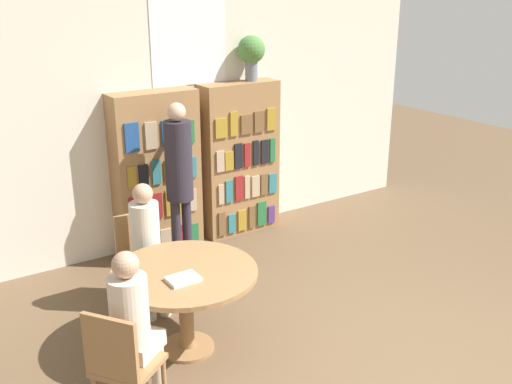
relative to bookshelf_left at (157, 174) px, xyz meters
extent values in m
cube|color=beige|center=(0.53, 0.19, 0.60)|extent=(6.40, 0.06, 3.00)
cube|color=white|center=(0.53, 0.16, 1.45)|extent=(0.90, 0.01, 1.10)
cube|color=olive|center=(0.00, 0.00, 0.00)|extent=(0.95, 0.32, 1.80)
cube|color=black|center=(-0.34, -0.17, -0.69)|extent=(0.14, 0.02, 0.30)
cube|color=#4C2D6B|center=(-0.17, -0.17, -0.73)|extent=(0.10, 0.02, 0.22)
cube|color=tan|center=(-0.01, -0.17, -0.71)|extent=(0.12, 0.02, 0.25)
cube|color=maroon|center=(0.17, -0.17, -0.71)|extent=(0.15, 0.02, 0.25)
cube|color=#236638|center=(0.34, -0.17, -0.72)|extent=(0.12, 0.02, 0.23)
cube|color=maroon|center=(-0.33, -0.17, -0.30)|extent=(0.15, 0.02, 0.30)
cube|color=maroon|center=(-0.11, -0.17, -0.30)|extent=(0.15, 0.02, 0.29)
cube|color=olive|center=(0.11, -0.17, -0.30)|extent=(0.18, 0.02, 0.30)
cube|color=tan|center=(0.33, -0.17, -0.32)|extent=(0.12, 0.02, 0.25)
cube|color=olive|center=(-0.35, -0.17, 0.07)|extent=(0.09, 0.02, 0.24)
cube|color=black|center=(-0.22, -0.17, 0.06)|extent=(0.10, 0.02, 0.24)
cube|color=#2D707A|center=(-0.07, -0.17, 0.08)|extent=(0.09, 0.02, 0.27)
cube|color=olive|center=(0.07, -0.17, 0.07)|extent=(0.10, 0.02, 0.24)
cube|color=#236638|center=(0.21, -0.17, 0.09)|extent=(0.12, 0.02, 0.29)
cube|color=#2D707A|center=(0.35, -0.17, 0.06)|extent=(0.10, 0.02, 0.23)
cube|color=navy|center=(-0.32, -0.17, 0.49)|extent=(0.15, 0.02, 0.30)
cube|color=tan|center=(-0.11, -0.17, 0.48)|extent=(0.13, 0.02, 0.28)
cube|color=navy|center=(0.10, -0.17, 0.48)|extent=(0.18, 0.02, 0.28)
cube|color=#236638|center=(0.31, -0.17, 0.46)|extent=(0.15, 0.02, 0.25)
cube|color=olive|center=(1.07, 0.00, 0.00)|extent=(0.95, 0.32, 1.80)
cube|color=brown|center=(0.71, -0.17, -0.69)|extent=(0.09, 0.02, 0.29)
cube|color=#2D707A|center=(0.85, -0.17, -0.72)|extent=(0.09, 0.02, 0.23)
cube|color=olive|center=(0.99, -0.17, -0.71)|extent=(0.11, 0.02, 0.25)
cube|color=brown|center=(1.13, -0.17, -0.70)|extent=(0.08, 0.02, 0.28)
cube|color=#236638|center=(1.27, -0.17, -0.69)|extent=(0.12, 0.02, 0.30)
cube|color=#4C2D6B|center=(1.42, -0.17, -0.73)|extent=(0.09, 0.02, 0.22)
cube|color=tan|center=(0.71, -0.17, -0.33)|extent=(0.07, 0.02, 0.23)
cube|color=#2D707A|center=(0.82, -0.17, -0.31)|extent=(0.09, 0.02, 0.27)
cube|color=maroon|center=(0.95, -0.17, -0.30)|extent=(0.11, 0.02, 0.29)
cube|color=tan|center=(1.06, -0.17, -0.31)|extent=(0.07, 0.02, 0.28)
cube|color=tan|center=(1.18, -0.17, -0.32)|extent=(0.11, 0.02, 0.25)
cube|color=brown|center=(1.31, -0.17, -0.32)|extent=(0.09, 0.02, 0.26)
cube|color=#2D707A|center=(1.43, -0.17, -0.32)|extent=(0.11, 0.02, 0.24)
cube|color=tan|center=(0.71, -0.17, 0.07)|extent=(0.10, 0.02, 0.24)
cube|color=olive|center=(0.82, -0.17, 0.06)|extent=(0.11, 0.02, 0.22)
cube|color=black|center=(0.95, -0.17, 0.09)|extent=(0.10, 0.02, 0.29)
cube|color=maroon|center=(1.07, -0.17, 0.09)|extent=(0.08, 0.02, 0.28)
cube|color=black|center=(1.19, -0.17, 0.09)|extent=(0.08, 0.02, 0.29)
cube|color=black|center=(1.31, -0.17, 0.09)|extent=(0.10, 0.02, 0.28)
cube|color=#236638|center=(1.42, -0.17, 0.09)|extent=(0.07, 0.02, 0.29)
cube|color=olive|center=(0.73, -0.17, 0.45)|extent=(0.15, 0.02, 0.22)
cube|color=olive|center=(0.89, -0.17, 0.48)|extent=(0.10, 0.02, 0.28)
cube|color=brown|center=(1.06, -0.17, 0.45)|extent=(0.15, 0.02, 0.22)
cube|color=brown|center=(1.23, -0.17, 0.46)|extent=(0.13, 0.02, 0.24)
cube|color=olive|center=(1.40, -0.17, 0.47)|extent=(0.13, 0.02, 0.26)
cylinder|color=slate|center=(1.24, 0.00, 1.02)|extent=(0.14, 0.14, 0.23)
sphere|color=#4C7F3D|center=(1.24, 0.00, 1.26)|extent=(0.31, 0.31, 0.31)
cylinder|color=olive|center=(-0.65, -1.92, -0.88)|extent=(0.44, 0.44, 0.03)
cylinder|color=olive|center=(-0.65, -1.92, -0.54)|extent=(0.12, 0.12, 0.65)
cylinder|color=olive|center=(-0.65, -1.92, -0.19)|extent=(1.17, 1.17, 0.04)
cube|color=olive|center=(-1.34, -2.40, -0.49)|extent=(0.56, 0.56, 0.04)
cube|color=olive|center=(-1.49, -2.50, -0.25)|extent=(0.26, 0.35, 0.45)
cylinder|color=olive|center=(-1.30, -2.16, -0.71)|extent=(0.04, 0.04, 0.38)
cylinder|color=olive|center=(-1.11, -2.44, -0.71)|extent=(0.04, 0.04, 0.38)
cube|color=olive|center=(-0.64, -1.07, -0.49)|extent=(0.41, 0.41, 0.04)
cube|color=olive|center=(-0.63, -0.89, -0.25)|extent=(0.40, 0.04, 0.45)
cylinder|color=olive|center=(-0.47, -1.24, -0.71)|extent=(0.04, 0.04, 0.38)
cylinder|color=olive|center=(-0.81, -1.24, -0.71)|extent=(0.04, 0.04, 0.38)
cylinder|color=olive|center=(-0.46, -0.90, -0.71)|extent=(0.04, 0.04, 0.38)
cylinder|color=olive|center=(-0.80, -0.90, -0.71)|extent=(0.04, 0.04, 0.38)
cube|color=beige|center=(-0.64, -1.21, -0.41)|extent=(0.27, 0.32, 0.12)
cylinder|color=beige|center=(-0.64, -1.13, -0.10)|extent=(0.26, 0.26, 0.50)
sphere|color=tan|center=(-0.64, -1.13, 0.24)|extent=(0.18, 0.18, 0.18)
cylinder|color=beige|center=(-0.57, -1.32, -0.69)|extent=(0.10, 0.10, 0.42)
cylinder|color=beige|center=(-0.71, -1.32, -0.69)|extent=(0.10, 0.10, 0.42)
cube|color=beige|center=(-1.23, -2.32, -0.41)|extent=(0.42, 0.40, 0.12)
cylinder|color=beige|center=(-1.29, -2.37, -0.10)|extent=(0.27, 0.27, 0.50)
sphere|color=tan|center=(-1.29, -2.37, 0.24)|extent=(0.18, 0.18, 0.18)
cylinder|color=beige|center=(-1.18, -2.20, -0.69)|extent=(0.10, 0.10, 0.42)
cylinder|color=beige|center=(-1.09, -2.32, -0.69)|extent=(0.10, 0.10, 0.42)
cylinder|color=#28232D|center=(-0.04, -0.51, -0.52)|extent=(0.10, 0.10, 0.76)
cylinder|color=#28232D|center=(0.09, -0.51, -0.52)|extent=(0.10, 0.10, 0.76)
cylinder|color=#28232D|center=(0.03, -0.51, 0.27)|extent=(0.28, 0.28, 0.82)
sphere|color=tan|center=(0.03, -0.51, 0.77)|extent=(0.19, 0.19, 0.19)
cylinder|color=#28232D|center=(0.11, -0.25, 0.47)|extent=(0.07, 0.30, 0.07)
cube|color=silver|center=(-0.74, -2.07, -0.16)|extent=(0.24, 0.18, 0.03)
camera|label=1|loc=(-2.53, -5.77, 1.98)|focal=42.00mm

